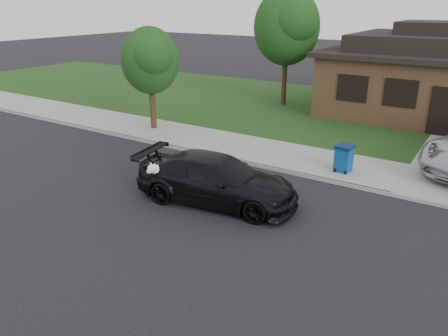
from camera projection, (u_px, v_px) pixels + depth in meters
The scene contains 8 objects.
ground at pixel (230, 209), 12.83m from camera, with size 120.00×120.00×0.00m, color black.
sidewalk at pixel (299, 159), 16.74m from camera, with size 60.00×3.00×0.12m, color gray.
curb at pixel (282, 171), 15.56m from camera, with size 60.00×0.12×0.12m, color gray.
lawn at pixel (360, 116), 23.02m from camera, with size 60.00×13.00×0.13m, color #193814.
sedan at pixel (216, 180), 13.05m from camera, with size 5.19×2.71×1.44m.
recycling_bin at pixel (344, 158), 15.20m from camera, with size 0.61×0.63×0.94m.
tree_0 at pixel (289, 26), 23.53m from camera, with size 3.78×3.60×6.34m.
tree_2 at pixel (151, 60), 19.40m from camera, with size 2.73×2.60×4.59m.
Camera 1 is at (6.10, -9.81, 5.71)m, focal length 35.00 mm.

